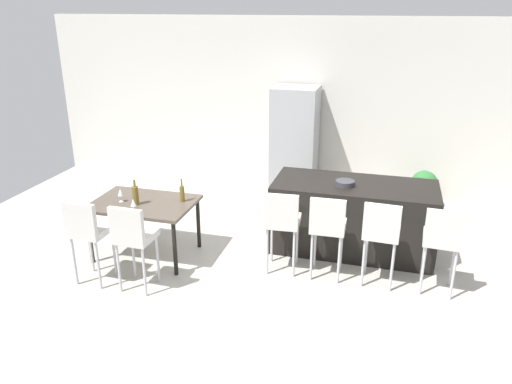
{
  "coord_description": "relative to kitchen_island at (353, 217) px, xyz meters",
  "views": [
    {
      "loc": [
        1.05,
        -5.36,
        3.08
      ],
      "look_at": [
        -0.49,
        0.24,
        0.85
      ],
      "focal_mm": 34.56,
      "sensor_mm": 36.0,
      "label": 1
    }
  ],
  "objects": [
    {
      "name": "back_wall",
      "position": [
        -0.71,
        2.19,
        0.99
      ],
      "size": [
        10.0,
        0.12,
        2.9
      ],
      "primitive_type": "cube",
      "color": "beige",
      "rests_on": "ground_plane"
    },
    {
      "name": "bar_chair_middle",
      "position": [
        -0.23,
        -0.84,
        0.24
      ],
      "size": [
        0.41,
        0.41,
        1.05
      ],
      "color": "beige",
      "rests_on": "ground_plane"
    },
    {
      "name": "bar_chair_right",
      "position": [
        0.37,
        -0.84,
        0.24
      ],
      "size": [
        0.42,
        0.42,
        1.05
      ],
      "color": "beige",
      "rests_on": "ground_plane"
    },
    {
      "name": "fruit_bowl",
      "position": [
        -0.12,
        -0.11,
        0.5
      ],
      "size": [
        0.24,
        0.24,
        0.07
      ],
      "primitive_type": "cylinder",
      "color": "#333338",
      "rests_on": "kitchen_island"
    },
    {
      "name": "wine_glass_left",
      "position": [
        -2.82,
        -0.94,
        0.4
      ],
      "size": [
        0.07,
        0.07,
        0.17
      ],
      "color": "silver",
      "rests_on": "dining_table"
    },
    {
      "name": "refrigerator",
      "position": [
        -1.14,
        1.75,
        0.46
      ],
      "size": [
        0.72,
        0.68,
        1.84
      ],
      "primitive_type": "cube",
      "color": "#939699",
      "rests_on": "ground_plane"
    },
    {
      "name": "dining_chair_near",
      "position": [
        -2.84,
        -1.68,
        0.24
      ],
      "size": [
        0.41,
        0.41,
        1.05
      ],
      "color": "beige",
      "rests_on": "ground_plane"
    },
    {
      "name": "wine_glass_far",
      "position": [
        -2.5,
        -1.21,
        0.4
      ],
      "size": [
        0.07,
        0.07,
        0.17
      ],
      "color": "silver",
      "rests_on": "dining_table"
    },
    {
      "name": "dining_chair_far",
      "position": [
        -2.27,
        -1.68,
        0.24
      ],
      "size": [
        0.41,
        0.41,
        1.05
      ],
      "color": "beige",
      "rests_on": "ground_plane"
    },
    {
      "name": "potted_plant",
      "position": [
        0.97,
        1.74,
        -0.1
      ],
      "size": [
        0.42,
        0.42,
        0.62
      ],
      "color": "#996B4C",
      "rests_on": "ground_plane"
    },
    {
      "name": "bar_chair_far",
      "position": [
        1.03,
        -0.84,
        0.24
      ],
      "size": [
        0.42,
        0.42,
        1.05
      ],
      "color": "beige",
      "rests_on": "ground_plane"
    },
    {
      "name": "wine_bottle_right",
      "position": [
        -2.6,
        -0.98,
        0.41
      ],
      "size": [
        0.08,
        0.08,
        0.32
      ],
      "color": "brown",
      "rests_on": "dining_table"
    },
    {
      "name": "wine_bottle_middle",
      "position": [
        -2.08,
        -0.73,
        0.39
      ],
      "size": [
        0.06,
        0.06,
        0.3
      ],
      "color": "brown",
      "rests_on": "dining_table"
    },
    {
      "name": "bar_chair_left",
      "position": [
        -0.77,
        -0.84,
        0.24
      ],
      "size": [
        0.43,
        0.43,
        1.05
      ],
      "color": "beige",
      "rests_on": "ground_plane"
    },
    {
      "name": "kitchen_island",
      "position": [
        0.0,
        0.0,
        0.0
      ],
      "size": [
        2.08,
        0.92,
        0.92
      ],
      "primitive_type": "cube",
      "color": "black",
      "rests_on": "ground_plane"
    },
    {
      "name": "dining_table",
      "position": [
        -2.55,
        -0.88,
        0.21
      ],
      "size": [
        1.27,
        0.88,
        0.74
      ],
      "color": "#4C4238",
      "rests_on": "ground_plane"
    },
    {
      "name": "ground_plane",
      "position": [
        -0.71,
        -0.68,
        -0.46
      ],
      "size": [
        10.0,
        10.0,
        0.0
      ],
      "primitive_type": "plane",
      "color": "#ADA89E"
    }
  ]
}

